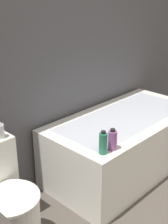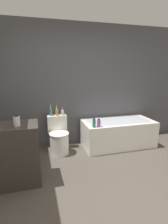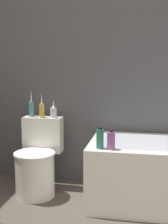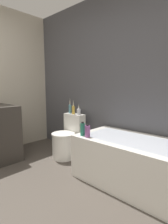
{
  "view_description": "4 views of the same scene",
  "coord_description": "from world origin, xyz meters",
  "px_view_note": "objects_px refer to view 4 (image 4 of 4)",
  "views": [
    {
      "loc": [
        -1.39,
        0.08,
        1.69
      ],
      "look_at": [
        0.15,
        1.56,
        0.81
      ],
      "focal_mm": 50.0,
      "sensor_mm": 36.0,
      "label": 1
    },
    {
      "loc": [
        -0.93,
        -1.7,
        1.63
      ],
      "look_at": [
        -0.06,
        1.43,
        0.85
      ],
      "focal_mm": 28.0,
      "sensor_mm": 36.0,
      "label": 2
    },
    {
      "loc": [
        0.45,
        -1.13,
        1.26
      ],
      "look_at": [
        -0.03,
        1.4,
        0.85
      ],
      "focal_mm": 50.0,
      "sensor_mm": 36.0,
      "label": 3
    },
    {
      "loc": [
        1.62,
        -0.27,
        1.2
      ],
      "look_at": [
        0.02,
        1.46,
        0.85
      ],
      "focal_mm": 28.0,
      "sensor_mm": 36.0,
      "label": 4
    }
  ],
  "objects_px": {
    "vase_bronze": "(79,111)",
    "shampoo_bottle_short": "(87,131)",
    "shampoo_bottle_tall": "(83,129)",
    "vase_gold": "(70,108)",
    "vase_silver": "(73,109)",
    "bathtub": "(139,163)",
    "toilet": "(66,140)"
  },
  "relations": [
    {
      "from": "bathtub",
      "to": "shampoo_bottle_short",
      "type": "height_order",
      "value": "shampoo_bottle_short"
    },
    {
      "from": "toilet",
      "to": "vase_silver",
      "type": "bearing_deg",
      "value": 90.0
    },
    {
      "from": "vase_bronze",
      "to": "shampoo_bottle_tall",
      "type": "relative_size",
      "value": 1.02
    },
    {
      "from": "vase_bronze",
      "to": "shampoo_bottle_tall",
      "type": "height_order",
      "value": "vase_bronze"
    },
    {
      "from": "bathtub",
      "to": "vase_bronze",
      "type": "height_order",
      "value": "vase_bronze"
    },
    {
      "from": "vase_gold",
      "to": "vase_bronze",
      "type": "relative_size",
      "value": 1.52
    },
    {
      "from": "vase_silver",
      "to": "shampoo_bottle_short",
      "type": "xyz_separation_m",
      "value": [
        0.74,
        -0.47,
        -0.17
      ]
    },
    {
      "from": "shampoo_bottle_tall",
      "to": "vase_gold",
      "type": "bearing_deg",
      "value": 147.43
    },
    {
      "from": "vase_gold",
      "to": "bathtub",
      "type": "bearing_deg",
      "value": -8.23
    },
    {
      "from": "vase_gold",
      "to": "shampoo_bottle_tall",
      "type": "relative_size",
      "value": 1.55
    },
    {
      "from": "vase_gold",
      "to": "shampoo_bottle_short",
      "type": "distance_m",
      "value": 1.01
    },
    {
      "from": "shampoo_bottle_tall",
      "to": "shampoo_bottle_short",
      "type": "distance_m",
      "value": 0.09
    },
    {
      "from": "shampoo_bottle_short",
      "to": "bathtub",
      "type": "bearing_deg",
      "value": 27.93
    },
    {
      "from": "vase_bronze",
      "to": "shampoo_bottle_short",
      "type": "relative_size",
      "value": 1.1
    },
    {
      "from": "shampoo_bottle_short",
      "to": "vase_bronze",
      "type": "bearing_deg",
      "value": 142.45
    },
    {
      "from": "toilet",
      "to": "shampoo_bottle_tall",
      "type": "distance_m",
      "value": 0.79
    },
    {
      "from": "toilet",
      "to": "shampoo_bottle_short",
      "type": "relative_size",
      "value": 4.33
    },
    {
      "from": "shampoo_bottle_tall",
      "to": "shampoo_bottle_short",
      "type": "relative_size",
      "value": 1.08
    },
    {
      "from": "bathtub",
      "to": "vase_gold",
      "type": "relative_size",
      "value": 5.54
    },
    {
      "from": "toilet",
      "to": "vase_bronze",
      "type": "xyz_separation_m",
      "value": [
        0.12,
        0.18,
        0.48
      ]
    },
    {
      "from": "toilet",
      "to": "shampoo_bottle_tall",
      "type": "height_order",
      "value": "shampoo_bottle_tall"
    },
    {
      "from": "vase_gold",
      "to": "vase_silver",
      "type": "bearing_deg",
      "value": -13.59
    },
    {
      "from": "vase_bronze",
      "to": "shampoo_bottle_short",
      "type": "height_order",
      "value": "vase_bronze"
    },
    {
      "from": "bathtub",
      "to": "vase_gold",
      "type": "xyz_separation_m",
      "value": [
        -1.42,
        0.2,
        0.53
      ]
    },
    {
      "from": "shampoo_bottle_short",
      "to": "vase_silver",
      "type": "bearing_deg",
      "value": 147.58
    },
    {
      "from": "toilet",
      "to": "vase_silver",
      "type": "height_order",
      "value": "vase_silver"
    },
    {
      "from": "toilet",
      "to": "shampoo_bottle_short",
      "type": "bearing_deg",
      "value": -22.01
    },
    {
      "from": "bathtub",
      "to": "vase_bronze",
      "type": "xyz_separation_m",
      "value": [
        -1.18,
        0.18,
        0.5
      ]
    },
    {
      "from": "bathtub",
      "to": "vase_gold",
      "type": "bearing_deg",
      "value": 171.77
    },
    {
      "from": "vase_bronze",
      "to": "shampoo_bottle_tall",
      "type": "xyz_separation_m",
      "value": [
        0.53,
        -0.47,
        -0.14
      ]
    },
    {
      "from": "bathtub",
      "to": "vase_silver",
      "type": "distance_m",
      "value": 1.41
    },
    {
      "from": "toilet",
      "to": "shampoo_bottle_short",
      "type": "distance_m",
      "value": 0.87
    }
  ]
}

